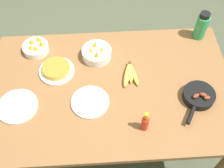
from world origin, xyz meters
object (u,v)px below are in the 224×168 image
Objects in this scene: skillet at (199,96)px; hot_sauce_bottle at (145,122)px; banana_bunch at (130,74)px; frittata_plate_center at (56,70)px; fruit_bowl_citrus at (97,53)px; water_bottle at (201,26)px; fruit_bowl_mango at (36,47)px; empty_plate_near_front at (90,102)px; empty_plate_far_left at (18,106)px.

hot_sauce_bottle is at bearing -33.12° from skillet.
frittata_plate_center reaches higher than banana_bunch.
water_bottle is (0.73, 0.15, 0.06)m from fruit_bowl_citrus.
fruit_bowl_citrus is (-0.21, 0.17, 0.02)m from banana_bunch.
frittata_plate_center is 1.31× the size of fruit_bowl_mango.
frittata_plate_center is 1.44× the size of hot_sauce_bottle.
frittata_plate_center is at bearing -52.55° from fruit_bowl_mango.
empty_plate_near_front is 0.36m from hot_sauce_bottle.
frittata_plate_center is 0.34m from empty_plate_far_left.
empty_plate_far_left is at bearing -142.92° from fruit_bowl_citrus.
empty_plate_near_front is at bearing -60.48° from skillet.
fruit_bowl_citrus reaches higher than banana_bunch.
fruit_bowl_mango reaches higher than empty_plate_near_front.
water_bottle is 0.85m from hot_sauce_bottle.
water_bottle reaches higher than empty_plate_far_left.
empty_plate_far_left is at bearing -130.98° from frittata_plate_center.
water_bottle reaches higher than empty_plate_near_front.
empty_plate_near_front and empty_plate_far_left have the same top height.
skillet is 0.71m from fruit_bowl_citrus.
hot_sauce_bottle is (0.74, -0.18, 0.06)m from empty_plate_far_left.
fruit_bowl_citrus reaches higher than skillet.
fruit_bowl_mango is (-0.15, 0.19, 0.01)m from frittata_plate_center.
fruit_bowl_mango is at bearing -176.64° from water_bottle.
fruit_bowl_mango is at bearing 129.08° from empty_plate_near_front.
fruit_bowl_mango is at bearing 136.58° from hot_sauce_bottle.
banana_bunch is 1.27× the size of hot_sauce_bottle.
fruit_bowl_mango is 0.89× the size of fruit_bowl_citrus.
empty_plate_near_front is 1.17× the size of fruit_bowl_citrus.
hot_sauce_bottle is at bearing -31.30° from empty_plate_near_front.
skillet is 0.66m from empty_plate_near_front.
banana_bunch reaches higher than empty_plate_near_front.
skillet is (0.40, -0.21, 0.01)m from banana_bunch.
skillet is 1.67× the size of fruit_bowl_mango.
banana_bunch is 0.72m from empty_plate_far_left.
skillet is at bearing 26.29° from hot_sauce_bottle.
empty_plate_far_left is at bearing -179.55° from empty_plate_near_front.
frittata_plate_center is 1.04m from water_bottle.
empty_plate_near_front is at bearing 0.45° from empty_plate_far_left.
water_bottle is at bearing 14.71° from frittata_plate_center.
fruit_bowl_citrus is at bearing -168.51° from water_bottle.
empty_plate_far_left is 1.33m from water_bottle.
empty_plate_near_front is (-0.26, -0.19, -0.01)m from banana_bunch.
skillet is at bearing -0.46° from empty_plate_far_left.
hot_sauce_bottle is at bearing -124.54° from water_bottle.
water_bottle reaches higher than hot_sauce_bottle.
banana_bunch is 0.48m from frittata_plate_center.
hot_sauce_bottle reaches higher than fruit_bowl_mango.
frittata_plate_center is 1.17× the size of fruit_bowl_citrus.
water_bottle is at bearing 22.95° from empty_plate_far_left.
water_bottle is at bearing 3.36° from fruit_bowl_mango.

